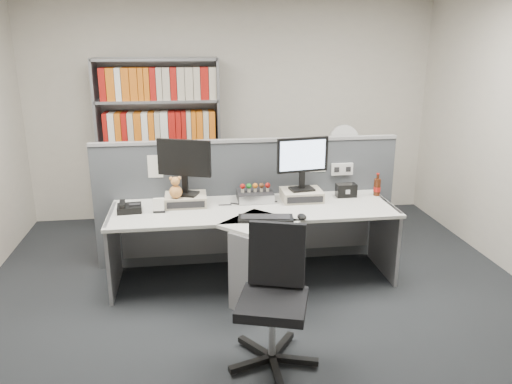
{
  "coord_description": "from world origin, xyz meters",
  "views": [
    {
      "loc": [
        -0.57,
        -3.5,
        2.2
      ],
      "look_at": [
        0.0,
        0.65,
        0.92
      ],
      "focal_mm": 35.21,
      "sensor_mm": 36.0,
      "label": 1
    }
  ],
  "objects": [
    {
      "name": "ground",
      "position": [
        0.0,
        0.0,
        0.0
      ],
      "size": [
        5.5,
        5.5,
        0.0
      ],
      "primitive_type": "plane",
      "color": "#25282B",
      "rests_on": "ground"
    },
    {
      "name": "filing_cabinet",
      "position": [
        1.2,
        1.99,
        0.35
      ],
      "size": [
        0.45,
        0.61,
        0.7
      ],
      "color": "gray",
      "rests_on": "ground"
    },
    {
      "name": "room_shell",
      "position": [
        0.0,
        0.0,
        1.79
      ],
      "size": [
        5.04,
        5.54,
        2.72
      ],
      "color": "beige",
      "rests_on": "ground"
    },
    {
      "name": "monitor_riser_right",
      "position": [
        0.49,
        0.98,
        0.77
      ],
      "size": [
        0.38,
        0.31,
        0.1
      ],
      "color": "#C0B69F",
      "rests_on": "desk"
    },
    {
      "name": "desktop_pc",
      "position": [
        0.04,
        1.03,
        0.76
      ],
      "size": [
        0.33,
        0.3,
        0.09
      ],
      "color": "black",
      "rests_on": "desk"
    },
    {
      "name": "desk_phone",
      "position": [
        -1.12,
        0.86,
        0.75
      ],
      "size": [
        0.23,
        0.21,
        0.09
      ],
      "color": "black",
      "rests_on": "desk"
    },
    {
      "name": "plush_toy",
      "position": [
        -0.7,
        0.89,
        0.91
      ],
      "size": [
        0.12,
        0.12,
        0.2
      ],
      "color": "#DE934A",
      "rests_on": "monitor_riser_left"
    },
    {
      "name": "keyboard",
      "position": [
        0.06,
        0.48,
        0.74
      ],
      "size": [
        0.49,
        0.24,
        0.03
      ],
      "color": "black",
      "rests_on": "desk"
    },
    {
      "name": "desk",
      "position": [
        0.0,
        0.6,
        0.46
      ],
      "size": [
        2.6,
        1.2,
        0.72
      ],
      "color": "silver",
      "rests_on": "ground"
    },
    {
      "name": "desk_fan",
      "position": [
        1.2,
        1.99,
        1.05
      ],
      "size": [
        0.33,
        0.2,
        0.56
      ],
      "color": "white",
      "rests_on": "filing_cabinet"
    },
    {
      "name": "desk_calendar",
      "position": [
        -0.85,
        0.81,
        0.77
      ],
      "size": [
        0.11,
        0.08,
        0.13
      ],
      "color": "black",
      "rests_on": "desk"
    },
    {
      "name": "cola_bottle",
      "position": [
        1.25,
        1.02,
        0.8
      ],
      "size": [
        0.07,
        0.07,
        0.23
      ],
      "color": "#3F190A",
      "rests_on": "desk"
    },
    {
      "name": "monitor_riser_left",
      "position": [
        -0.61,
        0.98,
        0.77
      ],
      "size": [
        0.38,
        0.31,
        0.1
      ],
      "color": "#C0B69F",
      "rests_on": "desk"
    },
    {
      "name": "shelving_unit",
      "position": [
        -0.9,
        2.44,
        0.98
      ],
      "size": [
        1.41,
        0.4,
        2.0
      ],
      "color": "gray",
      "rests_on": "ground"
    },
    {
      "name": "speaker",
      "position": [
        0.94,
        1.03,
        0.78
      ],
      "size": [
        0.19,
        0.11,
        0.13
      ],
      "primitive_type": "cube",
      "color": "black",
      "rests_on": "desk"
    },
    {
      "name": "partition",
      "position": [
        0.0,
        1.25,
        0.65
      ],
      "size": [
        3.0,
        0.08,
        1.27
      ],
      "color": "#474B50",
      "rests_on": "ground"
    },
    {
      "name": "figurines",
      "position": [
        0.04,
        1.02,
        0.86
      ],
      "size": [
        0.29,
        0.05,
        0.09
      ],
      "color": "#C0B69F",
      "rests_on": "desktop_pc"
    },
    {
      "name": "mouse",
      "position": [
        0.37,
        0.45,
        0.74
      ],
      "size": [
        0.08,
        0.12,
        0.05
      ],
      "primitive_type": "ellipsoid",
      "color": "black",
      "rests_on": "desk"
    },
    {
      "name": "office_chair",
      "position": [
        -0.02,
        -0.42,
        0.52
      ],
      "size": [
        0.64,
        0.64,
        0.96
      ],
      "color": "silver",
      "rests_on": "ground"
    },
    {
      "name": "monitor_right",
      "position": [
        0.49,
        0.98,
        1.12
      ],
      "size": [
        0.5,
        0.19,
        0.51
      ],
      "color": "black",
      "rests_on": "monitor_riser_right"
    },
    {
      "name": "monitor_left",
      "position": [
        -0.61,
        0.98,
        1.13
      ],
      "size": [
        0.48,
        0.23,
        0.52
      ],
      "color": "black",
      "rests_on": "monitor_riser_left"
    }
  ]
}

